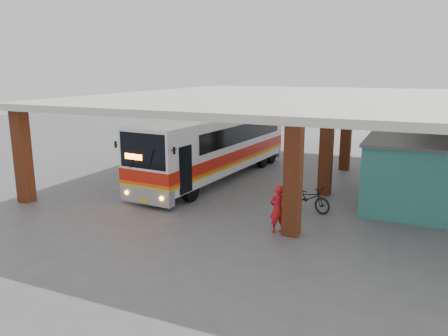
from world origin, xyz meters
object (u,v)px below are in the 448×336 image
Objects in this scene: coach_bus at (216,145)px; motorcycle at (309,198)px; red_chair at (375,177)px; pedestrian at (278,209)px.

coach_bus is 7.32m from motorcycle.
coach_bus reaches higher than motorcycle.
motorcycle is 2.57× the size of red_chair.
coach_bus is 15.49× the size of red_chair.
motorcycle is 3.12m from pedestrian.
coach_bus reaches higher than pedestrian.
red_chair is at bearing -149.77° from pedestrian.
coach_bus is 6.02× the size of motorcycle.
pedestrian reaches higher than motorcycle.
motorcycle is 6.31m from red_chair.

